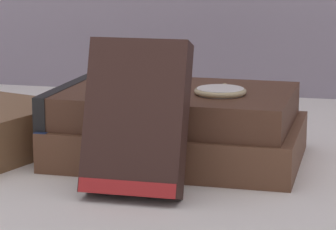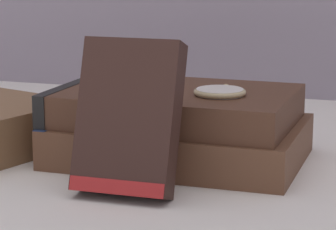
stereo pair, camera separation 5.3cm
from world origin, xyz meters
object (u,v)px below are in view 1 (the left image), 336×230
pocket_watch (220,91)px  reading_glasses (127,123)px  book_flat_bottom (173,140)px  book_leaning_front (136,124)px  book_flat_top (168,105)px

pocket_watch → reading_glasses: size_ratio=0.45×
book_flat_bottom → book_leaning_front: bearing=-91.8°
book_leaning_front → pocket_watch: (0.05, 0.10, 0.01)m
book_leaning_front → book_flat_bottom: bearing=87.5°
book_flat_bottom → book_flat_top: 0.03m
pocket_watch → book_flat_top: bearing=165.1°
book_flat_bottom → pocket_watch: pocket_watch is taller
book_flat_top → book_leaning_front: bearing=-88.5°
book_leaning_front → book_flat_top: bearing=90.1°
book_flat_bottom → pocket_watch: bearing=-16.7°
book_leaning_front → reading_glasses: bearing=108.1°
pocket_watch → book_flat_bottom: bearing=162.6°
book_leaning_front → reading_glasses: size_ratio=1.14×
pocket_watch → book_leaning_front: bearing=-118.0°
book_flat_top → reading_glasses: bearing=122.6°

